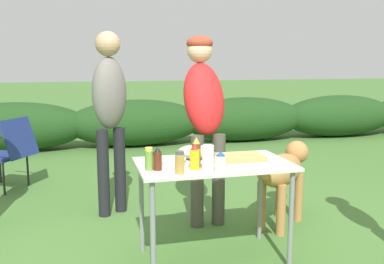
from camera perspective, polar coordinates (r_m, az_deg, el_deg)
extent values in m
plane|color=#477533|center=(3.34, 2.76, -16.53)|extent=(60.00, 60.00, 0.00)
ellipsoid|color=#1E4219|center=(7.55, -22.67, 0.61)|extent=(2.40, 0.90, 0.81)
ellipsoid|color=#1E4219|center=(7.52, -7.43, 1.23)|extent=(2.40, 0.90, 0.81)
ellipsoid|color=#1E4219|center=(8.01, 6.92, 1.73)|extent=(2.40, 0.90, 0.81)
ellipsoid|color=#1E4219|center=(8.93, 18.97, 2.07)|extent=(2.40, 0.90, 0.81)
cube|color=silver|center=(3.09, 2.87, -4.30)|extent=(1.10, 0.64, 0.02)
cylinder|color=gray|center=(2.85, -5.24, -13.38)|extent=(0.04, 0.04, 0.71)
cylinder|color=gray|center=(3.14, 13.06, -11.37)|extent=(0.04, 0.04, 0.71)
cylinder|color=gray|center=(3.35, -6.75, -9.87)|extent=(0.04, 0.04, 0.71)
cylinder|color=gray|center=(3.60, 9.07, -8.54)|extent=(0.04, 0.04, 0.71)
cube|color=#9E9EA3|center=(3.11, 6.41, -3.85)|extent=(0.38, 0.25, 0.02)
cube|color=tan|center=(3.10, 6.42, -3.34)|extent=(0.33, 0.21, 0.04)
cylinder|color=white|center=(3.02, -2.74, -3.96)|extent=(0.21, 0.21, 0.04)
ellipsoid|color=#ADBC99|center=(3.21, 0.24, -2.65)|extent=(0.24, 0.24, 0.10)
cylinder|color=white|center=(2.85, 2.14, -3.47)|extent=(0.08, 0.08, 0.17)
cylinder|color=#562314|center=(2.87, -4.60, -3.88)|extent=(0.06, 0.06, 0.12)
cone|color=black|center=(2.85, -4.62, -2.33)|extent=(0.05, 0.05, 0.03)
cylinder|color=brown|center=(2.94, 0.57, -3.11)|extent=(0.06, 0.06, 0.16)
cone|color=gold|center=(2.92, 0.58, -1.10)|extent=(0.05, 0.05, 0.05)
cylinder|color=#B2893D|center=(2.77, -1.65, -4.28)|extent=(0.06, 0.06, 0.13)
cylinder|color=#4C4C4C|center=(2.76, -1.65, -2.78)|extent=(0.06, 0.06, 0.02)
cylinder|color=silver|center=(2.83, 3.82, -4.22)|extent=(0.08, 0.08, 0.10)
cone|color=#194793|center=(2.82, 3.84, -2.90)|extent=(0.07, 0.07, 0.03)
cylinder|color=yellow|center=(2.88, 0.37, -3.66)|extent=(0.07, 0.07, 0.14)
cone|color=red|center=(2.86, 0.37, -1.96)|extent=(0.06, 0.06, 0.04)
cylinder|color=olive|center=(2.87, -5.75, -3.79)|extent=(0.06, 0.06, 0.13)
cylinder|color=#D1CC47|center=(2.85, -5.78, -2.28)|extent=(0.05, 0.05, 0.02)
cylinder|color=#4C473D|center=(3.79, 0.70, -6.62)|extent=(0.12, 0.12, 0.83)
cylinder|color=#4C473D|center=(3.86, 3.56, -6.37)|extent=(0.12, 0.12, 0.83)
ellipsoid|color=red|center=(3.81, 1.59, 4.50)|extent=(0.39, 0.51, 0.72)
sphere|color=#DBAD89|center=(3.92, 1.02, 10.84)|extent=(0.23, 0.23, 0.23)
ellipsoid|color=#993823|center=(3.92, 1.03, 11.75)|extent=(0.24, 0.24, 0.14)
cylinder|color=black|center=(4.13, -11.74, -5.43)|extent=(0.11, 0.11, 0.83)
cylinder|color=black|center=(4.24, -9.58, -5.00)|extent=(0.11, 0.11, 0.83)
ellipsoid|color=slate|center=(4.06, -10.96, 5.10)|extent=(0.43, 0.39, 0.67)
sphere|color=tan|center=(4.06, -11.16, 11.47)|extent=(0.23, 0.23, 0.23)
cylinder|color=#B27A42|center=(3.81, 9.23, -9.73)|extent=(0.08, 0.08, 0.44)
cylinder|color=#B27A42|center=(3.74, 11.79, -10.16)|extent=(0.08, 0.08, 0.44)
cylinder|color=#B27A42|center=(4.17, 11.63, -8.11)|extent=(0.08, 0.08, 0.44)
cylinder|color=#B27A42|center=(4.11, 13.99, -8.46)|extent=(0.08, 0.08, 0.44)
ellipsoid|color=#B27A42|center=(3.87, 11.85, -5.00)|extent=(0.66, 0.63, 0.28)
sphere|color=#B27A42|center=(4.19, 13.81, -2.61)|extent=(0.22, 0.22, 0.22)
cone|color=#B27A42|center=(4.26, 14.23, -2.05)|extent=(0.19, 0.19, 0.15)
cylinder|color=#B27A42|center=(3.55, 9.66, -6.02)|extent=(0.18, 0.17, 0.11)
cube|color=navy|center=(5.38, -24.16, -2.97)|extent=(0.63, 0.63, 0.03)
cube|color=navy|center=(5.16, -22.00, -0.74)|extent=(0.38, 0.48, 0.44)
cylinder|color=black|center=(5.15, -23.81, -5.70)|extent=(0.02, 0.02, 0.38)
cylinder|color=black|center=(5.45, -21.05, -4.74)|extent=(0.02, 0.02, 0.38)
cylinder|color=black|center=(5.70, -24.22, -4.33)|extent=(0.02, 0.02, 0.38)
cylinder|color=black|center=(5.52, -22.71, -0.73)|extent=(0.36, 0.24, 0.02)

